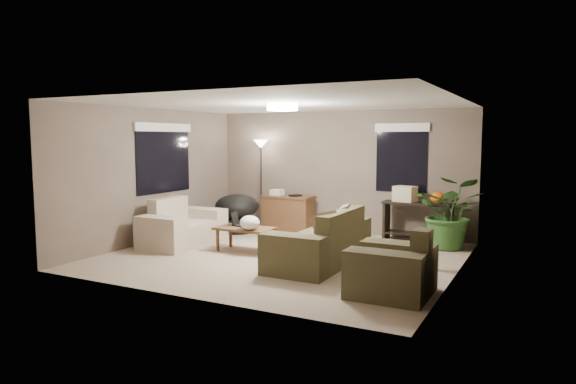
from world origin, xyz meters
The scene contains 20 objects.
room_shell centered at (0.00, 0.00, 1.25)m, with size 5.50×5.50×5.50m.
main_sofa centered at (0.78, -0.14, 0.29)m, with size 0.95×2.20×0.85m.
throw_pillows centered at (1.03, -0.14, 0.65)m, with size 0.34×1.39×0.47m.
loveseat centered at (-2.08, -0.01, 0.30)m, with size 0.90×1.60×0.85m.
armchair centered at (2.20, -1.22, 0.30)m, with size 0.95×1.00×0.85m.
coffee_table centered at (-0.75, 0.01, 0.36)m, with size 1.00×0.55×0.42m.
laptop centered at (-0.91, 0.11, 0.48)m, with size 0.40×0.33×0.24m.
plastic_bag centered at (-0.55, -0.14, 0.54)m, with size 0.34×0.31×0.24m, color white.
desk centered at (-0.97, 2.08, 0.38)m, with size 1.10×0.50×0.75m.
desk_papers centered at (-1.13, 2.07, 0.80)m, with size 0.71×0.30×0.12m.
console_table centered at (1.71, 2.20, 0.44)m, with size 1.30×0.40×0.75m.
pumpkin centered at (2.06, 2.20, 0.86)m, with size 0.26×0.26×0.22m, color orange.
cardboard_box centered at (1.46, 2.20, 0.90)m, with size 0.39×0.29×0.29m, color beige.
papasan_chair centered at (-1.84, 1.47, 0.47)m, with size 1.19×1.19×0.80m.
floor_lamp centered at (-1.68, 2.20, 1.60)m, with size 0.32×0.32×1.91m.
ceiling_fixture centered at (0.00, 0.00, 2.44)m, with size 0.50×0.50×0.10m, color white.
houseplant centered at (2.36, 1.86, 0.50)m, with size 1.16×1.29×1.01m, color #2D5923.
cat_scratching_post centered at (2.24, 0.20, 0.21)m, with size 0.32×0.32×0.50m.
window_left centered at (-2.73, 0.30, 1.78)m, with size 0.05×1.56×1.33m.
window_back centered at (1.30, 2.48, 1.79)m, with size 1.06×0.05×1.33m.
Camera 1 is at (3.90, -7.37, 1.94)m, focal length 32.00 mm.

